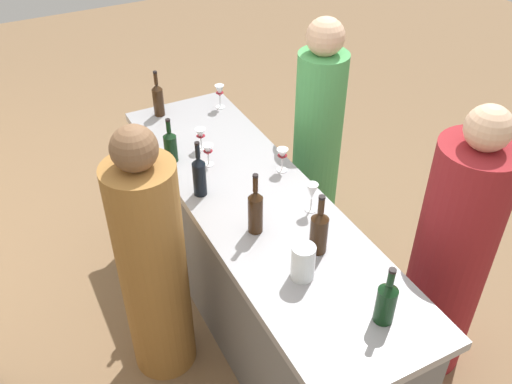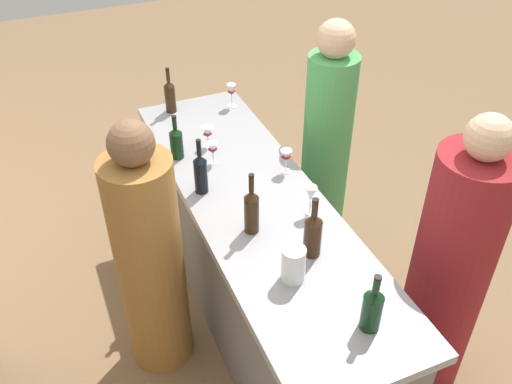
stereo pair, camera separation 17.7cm
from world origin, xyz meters
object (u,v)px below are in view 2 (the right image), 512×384
at_px(wine_bottle_rightmost_dark_green, 176,142).
at_px(person_right_guest, 150,262).
at_px(wine_glass_far_left, 208,133).
at_px(wine_bottle_far_right_amber_brown, 170,95).
at_px(person_left_guest, 450,269).
at_px(wine_glass_near_center, 231,91).
at_px(wine_bottle_leftmost_dark_green, 372,308).
at_px(wine_glass_near_right, 311,195).
at_px(wine_glass_near_left, 286,157).
at_px(wine_bottle_second_right_near_black, 201,172).
at_px(water_pitcher, 293,264).
at_px(wine_bottle_center_amber_brown, 252,210).
at_px(person_center_guest, 326,149).
at_px(wine_glass_far_center, 213,149).
at_px(wine_bottle_second_left_amber_brown, 313,234).

distance_m(wine_bottle_rightmost_dark_green, person_right_guest, 0.73).
height_order(wine_bottle_rightmost_dark_green, wine_glass_far_left, wine_bottle_rightmost_dark_green).
distance_m(wine_bottle_far_right_amber_brown, person_left_guest, 2.01).
bearing_deg(wine_glass_near_center, wine_bottle_leftmost_dark_green, 175.59).
distance_m(wine_bottle_rightmost_dark_green, wine_glass_near_right, 0.89).
xyz_separation_m(wine_bottle_leftmost_dark_green, wine_glass_near_left, (1.12, -0.16, -0.01)).
distance_m(wine_bottle_second_right_near_black, water_pitcher, 0.79).
relative_size(wine_bottle_leftmost_dark_green, wine_bottle_second_right_near_black, 0.89).
relative_size(wine_bottle_second_right_near_black, wine_glass_near_left, 2.28).
distance_m(wine_bottle_center_amber_brown, person_left_guest, 1.04).
bearing_deg(wine_glass_near_center, wine_bottle_far_right_amber_brown, 76.86).
bearing_deg(person_center_guest, person_left_guest, 86.28).
bearing_deg(person_center_guest, wine_glass_near_right, 48.23).
distance_m(wine_bottle_far_right_amber_brown, water_pitcher, 1.67).
distance_m(wine_glass_far_left, water_pitcher, 1.18).
bearing_deg(person_center_guest, wine_bottle_leftmost_dark_green, 60.58).
relative_size(wine_bottle_second_right_near_black, wine_glass_near_center, 2.00).
bearing_deg(wine_bottle_rightmost_dark_green, person_right_guest, 149.13).
xyz_separation_m(wine_glass_near_center, wine_glass_far_center, (-0.58, 0.34, -0.02)).
xyz_separation_m(wine_bottle_leftmost_dark_green, person_left_guest, (0.27, -0.67, -0.29)).
distance_m(wine_bottle_second_right_near_black, wine_glass_near_right, 0.59).
distance_m(wine_glass_far_center, person_right_guest, 0.73).
relative_size(wine_bottle_second_left_amber_brown, wine_glass_near_center, 1.99).
relative_size(wine_bottle_far_right_amber_brown, person_right_guest, 0.20).
bearing_deg(person_center_guest, wine_glass_far_center, -0.43).
bearing_deg(wine_bottle_second_left_amber_brown, wine_glass_far_left, 7.54).
xyz_separation_m(wine_bottle_leftmost_dark_green, wine_bottle_center_amber_brown, (0.73, 0.21, 0.02)).
xyz_separation_m(wine_bottle_second_right_near_black, wine_bottle_rightmost_dark_green, (0.37, 0.02, -0.02)).
bearing_deg(wine_glass_near_left, wine_glass_far_left, 36.85).
bearing_deg(person_left_guest, wine_glass_near_right, -32.80).
xyz_separation_m(wine_glass_near_center, wine_glass_near_right, (-1.20, 0.04, 0.00)).
height_order(wine_bottle_leftmost_dark_green, wine_bottle_second_right_near_black, wine_bottle_second_right_near_black).
bearing_deg(wine_bottle_second_right_near_black, person_left_guest, -130.67).
height_order(person_center_guest, person_right_guest, person_center_guest).
distance_m(wine_bottle_far_right_amber_brown, person_center_guest, 1.07).
xyz_separation_m(wine_glass_near_right, water_pitcher, (-0.38, 0.28, -0.03)).
height_order(wine_bottle_second_right_near_black, wine_glass_near_left, wine_bottle_second_right_near_black).
bearing_deg(wine_bottle_second_left_amber_brown, person_right_guest, 55.84).
distance_m(wine_glass_near_right, person_center_guest, 0.90).
bearing_deg(wine_bottle_rightmost_dark_green, wine_glass_near_left, -126.25).
relative_size(wine_bottle_second_right_near_black, wine_bottle_rightmost_dark_green, 1.18).
bearing_deg(wine_bottle_center_amber_brown, wine_glass_near_right, -88.22).
distance_m(wine_bottle_rightmost_dark_green, person_left_guest, 1.63).
bearing_deg(water_pitcher, wine_bottle_rightmost_dark_green, 9.55).
distance_m(wine_bottle_second_right_near_black, wine_glass_far_center, 0.28).
distance_m(wine_bottle_leftmost_dark_green, wine_bottle_second_right_near_black, 1.18).
relative_size(wine_bottle_far_right_amber_brown, wine_glass_near_center, 1.90).
height_order(wine_bottle_far_right_amber_brown, wine_glass_far_left, wine_bottle_far_right_amber_brown).
distance_m(wine_bottle_second_left_amber_brown, wine_glass_far_center, 0.90).
relative_size(wine_bottle_far_right_amber_brown, wine_glass_far_center, 2.32).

